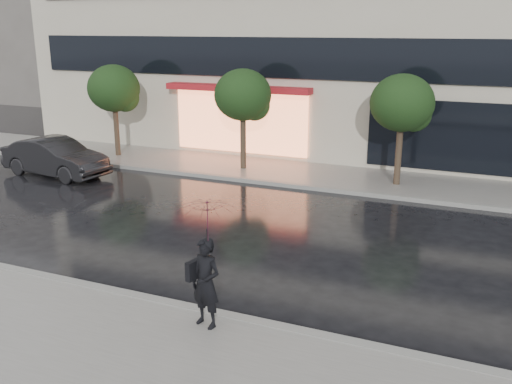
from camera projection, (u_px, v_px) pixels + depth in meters
The scene contains 11 objects.
ground at pixel (179, 285), 12.65m from camera, with size 120.00×120.00×0.00m, color black.
sidewalk_near at pixel (82, 358), 9.77m from camera, with size 60.00×4.50×0.12m, color slate.
sidewalk_far at pixel (318, 175), 21.67m from camera, with size 60.00×3.50×0.12m, color slate.
curb_near at pixel (154, 301), 11.75m from camera, with size 60.00×0.25×0.14m, color gray.
curb_far at pixel (303, 187), 20.13m from camera, with size 60.00×0.25×0.14m, color gray.
bg_building_left at pixel (37, 20), 44.52m from camera, with size 14.00×10.00×12.00m, color #59544F.
tree_far_west at pixel (115, 90), 24.07m from camera, with size 2.20×2.20×3.99m.
tree_mid_west at pixel (245, 97), 21.79m from camera, with size 2.20×2.20×3.99m.
tree_mid_east at pixel (404, 105), 19.51m from camera, with size 2.20×2.20×3.99m.
parked_car at pixel (55, 157), 21.68m from camera, with size 1.53×4.39×1.45m, color black.
pedestrian_with_umbrella at pixel (206, 244), 10.24m from camera, with size 1.22×1.24×2.48m.
Camera 1 is at (6.14, -9.94, 5.53)m, focal length 40.00 mm.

